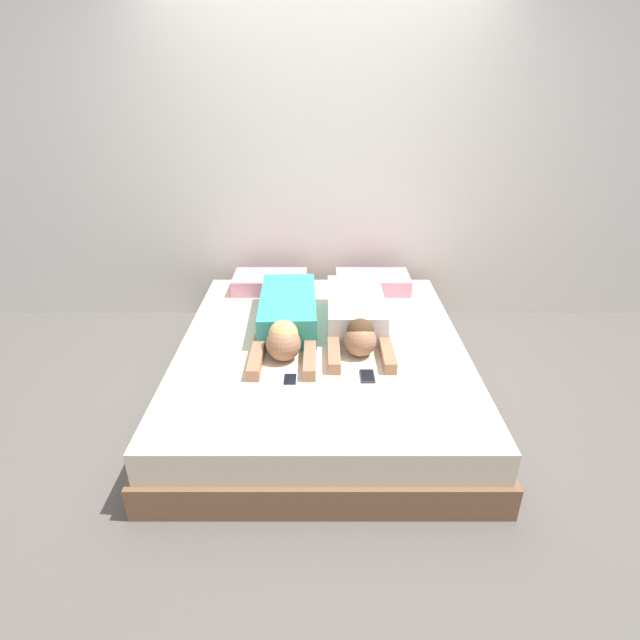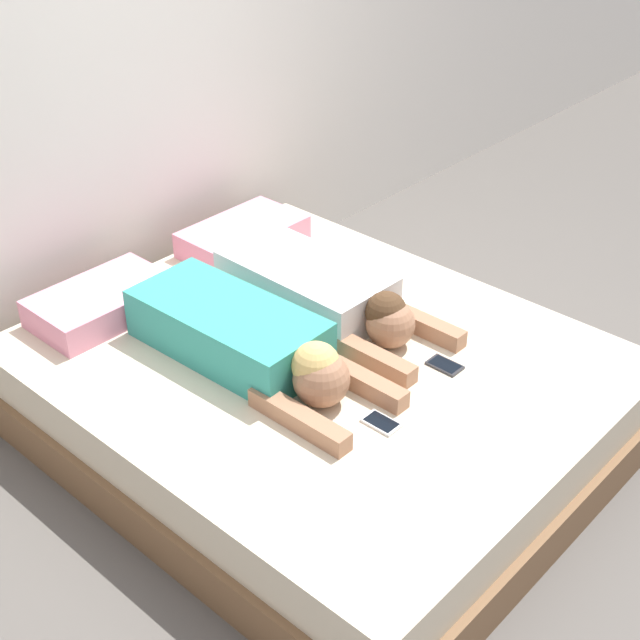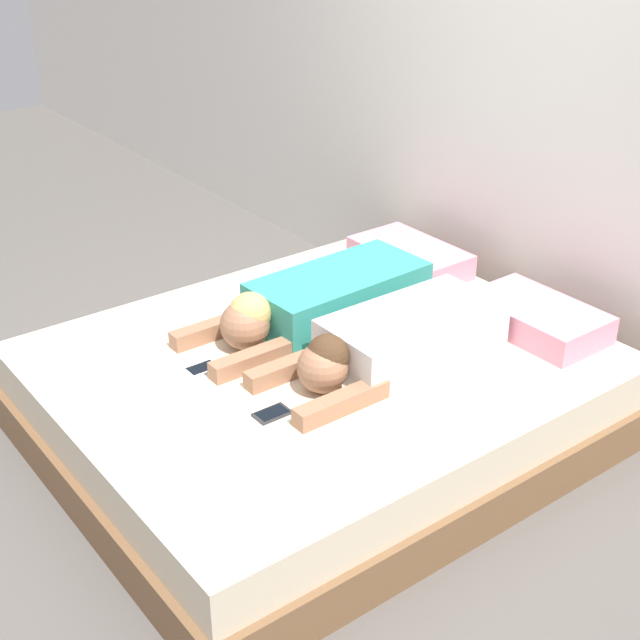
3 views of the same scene
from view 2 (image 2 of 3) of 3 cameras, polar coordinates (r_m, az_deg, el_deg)
ground_plane at (r=3.62m, az=0.00°, el=-6.92°), size 12.00×12.00×0.00m
wall_back at (r=3.85m, az=-14.03°, el=16.59°), size 12.00×0.06×2.60m
bed at (r=3.51m, az=0.00°, el=-4.64°), size 1.80×2.12×0.37m
pillow_head_left at (r=3.70m, az=-13.77°, el=1.11°), size 0.55×0.33×0.12m
pillow_head_right at (r=4.11m, az=-4.94°, el=5.34°), size 0.55×0.33×0.12m
person_left at (r=3.30m, az=-4.54°, el=-1.32°), size 0.38×1.12×0.23m
person_right at (r=3.59m, az=0.30°, el=1.71°), size 0.38×1.03×0.22m
cell_phone_left at (r=3.06m, az=3.94°, el=-6.58°), size 0.08×0.13×0.01m
cell_phone_right at (r=3.35m, az=7.99°, el=-2.89°), size 0.08×0.13×0.01m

